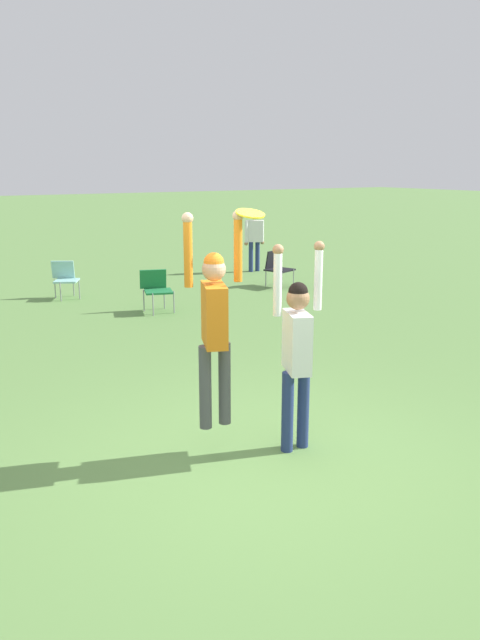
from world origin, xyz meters
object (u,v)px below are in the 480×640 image
(frisbee, at_px, (250,213))
(camping_chair_0, at_px, (156,287))
(camping_chair_1, at_px, (277,266))
(person_defending, at_px, (297,344))
(person_spectator_far, at_px, (254,234))
(camping_chair_4, at_px, (65,276))
(person_jumping, at_px, (214,316))

(frisbee, xyz_separation_m, camping_chair_0, (1.79, 6.19, -1.88))
(camping_chair_1, bearing_deg, frisbee, 33.30)
(person_defending, distance_m, camping_chair_0, 6.59)
(camping_chair_0, bearing_deg, camping_chair_1, -146.97)
(camping_chair_0, distance_m, person_spectator_far, 5.27)
(frisbee, relative_size, camping_chair_4, 0.34)
(person_jumping, height_order, person_spectator_far, person_jumping)
(person_defending, height_order, camping_chair_4, person_defending)
(person_defending, xyz_separation_m, camping_chair_4, (0.24, 8.64, -0.64))
(camping_chair_0, relative_size, camping_chair_4, 1.02)
(camping_chair_1, xyz_separation_m, person_spectator_far, (0.72, 2.11, 0.51))
(person_jumping, distance_m, camping_chair_1, 9.09)
(person_jumping, xyz_separation_m, camping_chair_0, (2.13, 6.11, -0.93))
(person_spectator_far, bearing_deg, camping_chair_0, -111.60)
(camping_chair_4, bearing_deg, person_defending, 116.99)
(person_jumping, height_order, camping_chair_1, person_jumping)
(camping_chair_0, distance_m, camping_chair_4, 2.50)
(person_spectator_far, bearing_deg, frisbee, -90.33)
(frisbee, bearing_deg, camping_chair_4, 85.61)
(camping_chair_4, bearing_deg, frisbee, 114.19)
(frisbee, bearing_deg, person_defending, -28.61)
(person_defending, bearing_deg, camping_chair_0, -169.99)
(camping_chair_4, height_order, person_spectator_far, person_spectator_far)
(person_jumping, relative_size, frisbee, 7.57)
(person_defending, xyz_separation_m, frisbee, (-0.41, 0.22, 1.26))
(camping_chair_4, distance_m, person_spectator_far, 5.50)
(person_jumping, bearing_deg, frisbee, -81.56)
(person_jumping, xyz_separation_m, person_spectator_far, (6.40, 9.15, -0.41))
(person_defending, xyz_separation_m, camping_chair_1, (4.93, 7.34, -0.62))
(person_jumping, distance_m, person_spectator_far, 11.17)
(camping_chair_1, relative_size, person_spectator_far, 0.51)
(person_defending, xyz_separation_m, person_spectator_far, (5.65, 9.45, -0.11))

